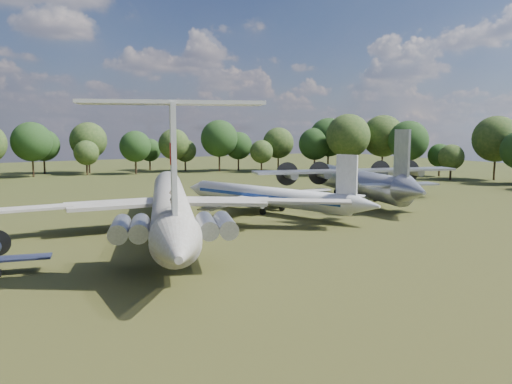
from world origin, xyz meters
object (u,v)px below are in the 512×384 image
an12_transport (359,186)px  person_on_il62 (173,196)px  il62_airliner (170,210)px  tu104_jet (268,200)px

an12_transport → person_on_il62: bearing=-134.9°
il62_airliner → tu104_jet: (18.26, 6.89, -0.94)m
il62_airliner → an12_transport: bearing=32.9°
person_on_il62 → an12_transport: bearing=-128.0°
il62_airliner → person_on_il62: person_on_il62 is taller
il62_airliner → tu104_jet: il62_airliner is taller
an12_transport → person_on_il62: 49.96m
il62_airliner → an12_transport: size_ratio=1.43×
il62_airliner → person_on_il62: (-5.57, -15.20, 3.84)m
person_on_il62 → il62_airliner: bearing=-86.7°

